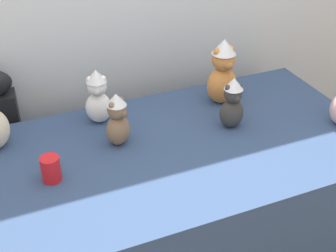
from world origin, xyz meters
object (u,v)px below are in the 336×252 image
at_px(display_table, 168,208).
at_px(teddy_bear_charcoal, 232,103).
at_px(teddy_bear_snow, 98,97).
at_px(teddy_bear_mocha, 118,120).
at_px(teddy_bear_ginger, 223,72).
at_px(party_cup_red, 51,169).

height_order(display_table, teddy_bear_charcoal, teddy_bear_charcoal).
bearing_deg(teddy_bear_snow, teddy_bear_mocha, -66.63).
bearing_deg(display_table, teddy_bear_charcoal, 8.78).
bearing_deg(display_table, teddy_bear_ginger, 33.96).
xyz_separation_m(teddy_bear_snow, party_cup_red, (-0.30, -0.36, -0.08)).
height_order(teddy_bear_snow, party_cup_red, teddy_bear_snow).
xyz_separation_m(teddy_bear_snow, teddy_bear_mocha, (0.03, -0.22, -0.01)).
bearing_deg(teddy_bear_mocha, party_cup_red, 172.02).
distance_m(teddy_bear_ginger, party_cup_red, 0.99).
height_order(teddy_bear_ginger, party_cup_red, teddy_bear_ginger).
bearing_deg(teddy_bear_charcoal, display_table, -168.89).
bearing_deg(teddy_bear_charcoal, teddy_bear_snow, 155.27).
height_order(teddy_bear_snow, teddy_bear_mocha, teddy_bear_snow).
relative_size(display_table, teddy_bear_charcoal, 7.48).
bearing_deg(party_cup_red, display_table, 1.69).
bearing_deg(teddy_bear_ginger, teddy_bear_snow, 171.65).
xyz_separation_m(teddy_bear_ginger, teddy_bear_mocha, (-0.61, -0.16, -0.04)).
relative_size(teddy_bear_mocha, party_cup_red, 2.33).
distance_m(teddy_bear_mocha, party_cup_red, 0.37).
bearing_deg(teddy_bear_snow, party_cup_red, -114.16).
xyz_separation_m(teddy_bear_mocha, party_cup_red, (-0.33, -0.14, -0.07)).
xyz_separation_m(display_table, teddy_bear_mocha, (-0.19, 0.13, 0.48)).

